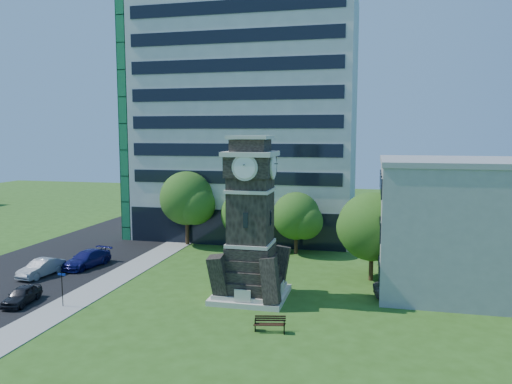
% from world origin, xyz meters
% --- Properties ---
extents(ground, '(160.00, 160.00, 0.00)m').
position_xyz_m(ground, '(0.00, 0.00, 0.00)').
color(ground, '#2D5317').
rests_on(ground, ground).
extents(sidewalk, '(3.00, 70.00, 0.06)m').
position_xyz_m(sidewalk, '(-9.50, 5.00, 0.03)').
color(sidewalk, gray).
rests_on(sidewalk, ground).
extents(street, '(14.00, 80.00, 0.02)m').
position_xyz_m(street, '(-18.00, 5.00, 0.01)').
color(street, black).
rests_on(street, ground).
extents(clock_tower, '(5.40, 5.40, 12.22)m').
position_xyz_m(clock_tower, '(3.00, 2.00, 5.28)').
color(clock_tower, beige).
rests_on(clock_tower, ground).
extents(office_tall, '(26.20, 15.11, 28.60)m').
position_xyz_m(office_tall, '(-3.20, 25.84, 14.22)').
color(office_tall, silver).
rests_on(office_tall, ground).
extents(office_low, '(15.20, 12.20, 10.40)m').
position_xyz_m(office_low, '(19.97, 8.00, 5.21)').
color(office_low, '#96999B').
rests_on(office_low, ground).
extents(car_street_south, '(2.09, 3.96, 1.28)m').
position_xyz_m(car_street_south, '(-12.94, -3.26, 0.64)').
color(car_street_south, black).
rests_on(car_street_south, ground).
extents(car_street_mid, '(2.09, 4.60, 1.46)m').
position_xyz_m(car_street_mid, '(-16.16, 3.26, 0.73)').
color(car_street_mid, gray).
rests_on(car_street_mid, ground).
extents(car_street_north, '(3.04, 5.51, 1.51)m').
position_xyz_m(car_street_north, '(-13.98, 6.87, 0.76)').
color(car_street_north, '#141458').
rests_on(car_street_north, ground).
extents(car_east_lot, '(5.24, 3.08, 1.37)m').
position_xyz_m(car_east_lot, '(14.53, 4.38, 0.68)').
color(car_east_lot, '#4E4E53').
rests_on(car_east_lot, ground).
extents(park_bench, '(1.97, 0.52, 1.02)m').
position_xyz_m(park_bench, '(5.76, -4.12, 0.54)').
color(park_bench, black).
rests_on(park_bench, ground).
extents(street_sign, '(0.61, 0.06, 2.56)m').
position_xyz_m(street_sign, '(-9.62, -3.17, 1.60)').
color(street_sign, black).
rests_on(street_sign, ground).
extents(tree_nw, '(6.55, 5.95, 8.24)m').
position_xyz_m(tree_nw, '(-8.17, 17.87, 5.05)').
color(tree_nw, '#332114').
rests_on(tree_nw, ground).
extents(tree_nc, '(5.79, 5.26, 6.36)m').
position_xyz_m(tree_nc, '(-1.46, 17.80, 3.58)').
color(tree_nc, '#332114').
rests_on(tree_nc, ground).
extents(tree_ne, '(5.40, 4.91, 6.43)m').
position_xyz_m(tree_ne, '(4.28, 16.49, 3.81)').
color(tree_ne, '#332114').
rests_on(tree_ne, ground).
extents(tree_east, '(6.36, 5.78, 7.53)m').
position_xyz_m(tree_east, '(11.93, 8.65, 4.45)').
color(tree_east, '#332114').
rests_on(tree_east, ground).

